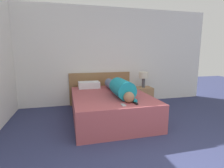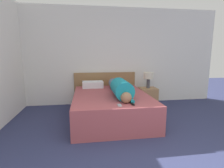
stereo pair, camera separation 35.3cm
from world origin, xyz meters
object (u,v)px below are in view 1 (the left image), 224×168
at_px(cell_phone, 123,105).
at_px(tv_remote, 136,103).
at_px(nightstand, 143,96).
at_px(pillow_near_headboard, 89,85).
at_px(table_lamp, 144,76).
at_px(bed, 110,106).
at_px(person_lying, 119,88).

bearing_deg(cell_phone, tv_remote, 7.96).
xyz_separation_m(nightstand, tv_remote, (-0.84, -1.53, 0.30)).
distance_m(tv_remote, cell_phone, 0.23).
height_order(tv_remote, cell_phone, tv_remote).
height_order(pillow_near_headboard, cell_phone, pillow_near_headboard).
height_order(table_lamp, pillow_near_headboard, table_lamp).
bearing_deg(cell_phone, pillow_near_headboard, 103.03).
height_order(nightstand, tv_remote, tv_remote).
xyz_separation_m(table_lamp, cell_phone, (-1.07, -1.56, -0.25)).
relative_size(bed, table_lamp, 4.89).
bearing_deg(tv_remote, nightstand, 61.20).
height_order(table_lamp, person_lying, table_lamp).
distance_m(table_lamp, cell_phone, 1.91).
distance_m(nightstand, person_lying, 1.33).
bearing_deg(cell_phone, bed, 91.85).
height_order(person_lying, pillow_near_headboard, person_lying).
distance_m(person_lying, pillow_near_headboard, 1.06).
relative_size(person_lying, tv_remote, 10.95).
xyz_separation_m(person_lying, cell_phone, (-0.14, -0.72, -0.15)).
bearing_deg(pillow_near_headboard, table_lamp, -3.05).
xyz_separation_m(person_lying, pillow_near_headboard, (-0.52, 0.92, -0.07)).
relative_size(tv_remote, cell_phone, 1.15).
bearing_deg(cell_phone, table_lamp, 55.51).
xyz_separation_m(person_lying, tv_remote, (0.09, -0.68, -0.14)).
xyz_separation_m(bed, tv_remote, (0.26, -0.79, 0.28)).
height_order(table_lamp, cell_phone, table_lamp).
distance_m(bed, nightstand, 1.32).
distance_m(pillow_near_headboard, cell_phone, 1.68).
bearing_deg(table_lamp, person_lying, -137.69).
distance_m(table_lamp, pillow_near_headboard, 1.46).
bearing_deg(table_lamp, pillow_near_headboard, 176.95).
bearing_deg(pillow_near_headboard, nightstand, -3.05).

